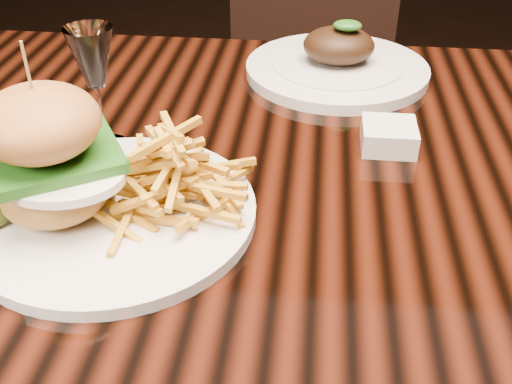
# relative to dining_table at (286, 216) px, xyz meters

# --- Properties ---
(dining_table) EXTENTS (1.60, 0.90, 0.75)m
(dining_table) POSITION_rel_dining_table_xyz_m (0.00, 0.00, 0.00)
(dining_table) COLOR black
(dining_table) RESTS_ON ground
(burger_plate) EXTENTS (0.32, 0.32, 0.21)m
(burger_plate) POSITION_rel_dining_table_xyz_m (-0.19, -0.13, 0.14)
(burger_plate) COLOR silver
(burger_plate) RESTS_ON dining_table
(ramekin) EXTENTS (0.08, 0.08, 0.03)m
(ramekin) POSITION_rel_dining_table_xyz_m (0.13, 0.07, 0.09)
(ramekin) COLOR silver
(ramekin) RESTS_ON dining_table
(wine_glass) EXTENTS (0.06, 0.06, 0.16)m
(wine_glass) POSITION_rel_dining_table_xyz_m (-0.25, 0.03, 0.20)
(wine_glass) COLOR white
(wine_glass) RESTS_ON dining_table
(far_dish) EXTENTS (0.30, 0.30, 0.10)m
(far_dish) POSITION_rel_dining_table_xyz_m (0.06, 0.30, 0.10)
(far_dish) COLOR silver
(far_dish) RESTS_ON dining_table
(chair_far) EXTENTS (0.48, 0.48, 0.95)m
(chair_far) POSITION_rel_dining_table_xyz_m (0.00, 0.89, -0.13)
(chair_far) COLOR black
(chair_far) RESTS_ON ground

